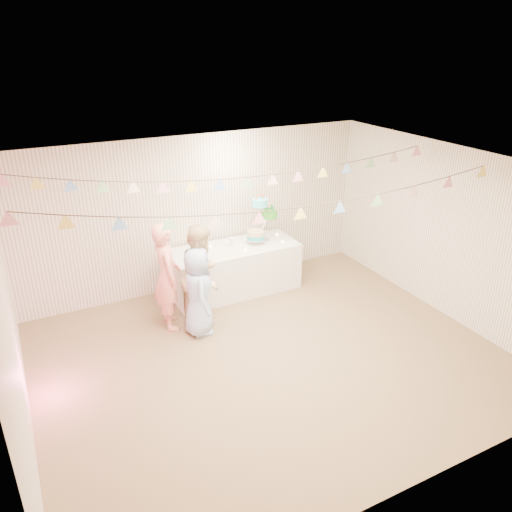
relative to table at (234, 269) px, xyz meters
name	(u,v)px	position (x,y,z in m)	size (l,w,h in m)	color
floor	(270,357)	(-0.40, -1.99, -0.40)	(6.00, 6.00, 0.00)	brown
ceiling	(272,169)	(-0.40, -1.99, 2.20)	(6.00, 6.00, 0.00)	white
back_wall	(199,213)	(-0.40, 0.51, 0.90)	(6.00, 6.00, 0.00)	white
front_wall	(412,385)	(-0.40, -4.49, 0.90)	(6.00, 6.00, 0.00)	white
left_wall	(9,330)	(-3.40, -1.99, 0.90)	(5.00, 5.00, 0.00)	white
right_wall	(446,232)	(2.60, -1.99, 0.90)	(5.00, 5.00, 0.00)	white
table	(234,269)	(0.00, 0.00, 0.00)	(2.14, 0.86, 0.80)	white
cake_stand	(262,222)	(0.55, 0.05, 0.74)	(0.70, 0.41, 0.78)	silver
cake_bottom	(256,241)	(0.40, -0.01, 0.44)	(0.31, 0.31, 0.15)	#26B4AD
cake_middle	(269,220)	(0.73, 0.14, 0.71)	(0.27, 0.27, 0.22)	green
cake_top_tier	(260,209)	(0.49, 0.02, 0.98)	(0.25, 0.25, 0.19)	#4BD8ED
platter	(206,256)	(-0.52, -0.05, 0.36)	(0.35, 0.35, 0.02)	white
posy	(232,244)	(-0.02, 0.05, 0.43)	(0.14, 0.14, 0.16)	white
person_adult_a	(167,276)	(-1.33, -0.58, 0.42)	(0.60, 0.39, 1.64)	#F28D7F
person_adult_b	(202,277)	(-0.87, -0.80, 0.40)	(0.78, 0.60, 1.60)	tan
person_child	(198,292)	(-1.01, -0.96, 0.26)	(0.65, 0.42, 1.33)	#9FB8E1
bunting_back	(233,170)	(-0.40, -0.89, 1.95)	(5.60, 1.10, 0.40)	pink
bunting_front	(280,197)	(-0.40, -2.19, 1.92)	(5.60, 0.90, 0.36)	#72A5E5
tealight_0	(192,259)	(-0.80, -0.15, 0.42)	(0.04, 0.04, 0.03)	#FFD88C
tealight_1	(210,246)	(-0.35, 0.18, 0.42)	(0.04, 0.04, 0.03)	#FFD88C
tealight_2	(245,250)	(0.10, -0.22, 0.42)	(0.04, 0.04, 0.03)	#FFD88C
tealight_3	(247,238)	(0.35, 0.22, 0.42)	(0.04, 0.04, 0.03)	#FFD88C
tealight_4	(282,241)	(0.82, -0.18, 0.42)	(0.04, 0.04, 0.03)	#FFD88C
tealight_5	(277,234)	(0.90, 0.15, 0.42)	(0.04, 0.04, 0.03)	#FFD88C
tealight_6	(230,241)	(0.03, 0.25, 0.42)	(0.04, 0.04, 0.03)	#FFD88C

